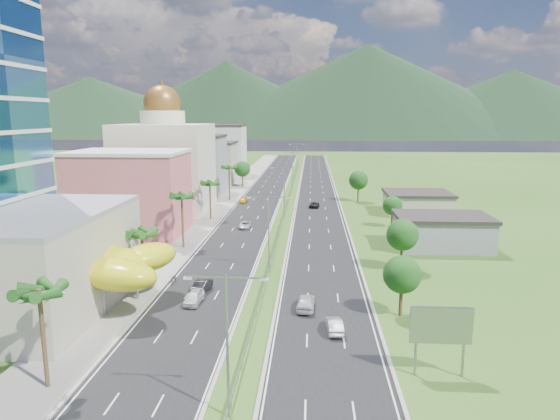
# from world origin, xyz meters

# --- Properties ---
(ground) EXTENTS (500.00, 500.00, 0.00)m
(ground) POSITION_xyz_m (0.00, 0.00, 0.00)
(ground) COLOR #2D5119
(ground) RESTS_ON ground
(road_left) EXTENTS (11.00, 260.00, 0.04)m
(road_left) POSITION_xyz_m (-7.50, 90.00, 0.02)
(road_left) COLOR black
(road_left) RESTS_ON ground
(road_right) EXTENTS (11.00, 260.00, 0.04)m
(road_right) POSITION_xyz_m (7.50, 90.00, 0.02)
(road_right) COLOR black
(road_right) RESTS_ON ground
(sidewalk_left) EXTENTS (7.00, 260.00, 0.12)m
(sidewalk_left) POSITION_xyz_m (-17.00, 90.00, 0.06)
(sidewalk_left) COLOR gray
(sidewalk_left) RESTS_ON ground
(median_guardrail) EXTENTS (0.10, 216.06, 0.76)m
(median_guardrail) POSITION_xyz_m (0.00, 71.99, 0.62)
(median_guardrail) COLOR gray
(median_guardrail) RESTS_ON ground
(streetlight_median_a) EXTENTS (6.04, 0.25, 11.00)m
(streetlight_median_a) POSITION_xyz_m (0.00, -25.00, 6.75)
(streetlight_median_a) COLOR gray
(streetlight_median_a) RESTS_ON ground
(streetlight_median_b) EXTENTS (6.04, 0.25, 11.00)m
(streetlight_median_b) POSITION_xyz_m (0.00, 10.00, 6.75)
(streetlight_median_b) COLOR gray
(streetlight_median_b) RESTS_ON ground
(streetlight_median_c) EXTENTS (6.04, 0.25, 11.00)m
(streetlight_median_c) POSITION_xyz_m (0.00, 50.00, 6.75)
(streetlight_median_c) COLOR gray
(streetlight_median_c) RESTS_ON ground
(streetlight_median_d) EXTENTS (6.04, 0.25, 11.00)m
(streetlight_median_d) POSITION_xyz_m (0.00, 95.00, 6.75)
(streetlight_median_d) COLOR gray
(streetlight_median_d) RESTS_ON ground
(streetlight_median_e) EXTENTS (6.04, 0.25, 11.00)m
(streetlight_median_e) POSITION_xyz_m (0.00, 140.00, 6.75)
(streetlight_median_e) COLOR gray
(streetlight_median_e) RESTS_ON ground
(lime_canopy) EXTENTS (18.00, 15.00, 7.40)m
(lime_canopy) POSITION_xyz_m (-20.00, -4.00, 4.99)
(lime_canopy) COLOR #C5C413
(lime_canopy) RESTS_ON ground
(pink_shophouse) EXTENTS (20.00, 15.00, 15.00)m
(pink_shophouse) POSITION_xyz_m (-28.00, 32.00, 7.50)
(pink_shophouse) COLOR #D3566C
(pink_shophouse) RESTS_ON ground
(domed_building) EXTENTS (20.00, 20.00, 28.70)m
(domed_building) POSITION_xyz_m (-28.00, 55.00, 11.35)
(domed_building) COLOR beige
(domed_building) RESTS_ON ground
(midrise_grey) EXTENTS (16.00, 15.00, 16.00)m
(midrise_grey) POSITION_xyz_m (-27.00, 80.00, 8.00)
(midrise_grey) COLOR gray
(midrise_grey) RESTS_ON ground
(midrise_beige) EXTENTS (16.00, 15.00, 13.00)m
(midrise_beige) POSITION_xyz_m (-27.00, 102.00, 6.50)
(midrise_beige) COLOR #ADA58E
(midrise_beige) RESTS_ON ground
(midrise_white) EXTENTS (16.00, 15.00, 18.00)m
(midrise_white) POSITION_xyz_m (-27.00, 125.00, 9.00)
(midrise_white) COLOR silver
(midrise_white) RESTS_ON ground
(billboard) EXTENTS (5.20, 0.35, 6.20)m
(billboard) POSITION_xyz_m (17.00, -18.00, 4.42)
(billboard) COLOR gray
(billboard) RESTS_ON ground
(shed_near) EXTENTS (15.00, 10.00, 5.00)m
(shed_near) POSITION_xyz_m (28.00, 25.00, 2.50)
(shed_near) COLOR gray
(shed_near) RESTS_ON ground
(shed_far) EXTENTS (14.00, 12.00, 4.40)m
(shed_far) POSITION_xyz_m (30.00, 55.00, 2.20)
(shed_far) COLOR #ADA58E
(shed_far) RESTS_ON ground
(palm_tree_a) EXTENTS (3.60, 3.60, 9.10)m
(palm_tree_a) POSITION_xyz_m (-15.50, -22.00, 8.02)
(palm_tree_a) COLOR #47301C
(palm_tree_a) RESTS_ON ground
(palm_tree_b) EXTENTS (3.60, 3.60, 8.10)m
(palm_tree_b) POSITION_xyz_m (-15.50, 2.00, 7.06)
(palm_tree_b) COLOR #47301C
(palm_tree_b) RESTS_ON ground
(palm_tree_c) EXTENTS (3.60, 3.60, 9.60)m
(palm_tree_c) POSITION_xyz_m (-15.50, 22.00, 8.50)
(palm_tree_c) COLOR #47301C
(palm_tree_c) RESTS_ON ground
(palm_tree_d) EXTENTS (3.60, 3.60, 8.60)m
(palm_tree_d) POSITION_xyz_m (-15.50, 45.00, 7.54)
(palm_tree_d) COLOR #47301C
(palm_tree_d) RESTS_ON ground
(palm_tree_e) EXTENTS (3.60, 3.60, 9.40)m
(palm_tree_e) POSITION_xyz_m (-15.50, 70.00, 8.31)
(palm_tree_e) COLOR #47301C
(palm_tree_e) RESTS_ON ground
(leafy_tree_lfar) EXTENTS (4.90, 4.90, 8.05)m
(leafy_tree_lfar) POSITION_xyz_m (-15.50, 95.00, 5.58)
(leafy_tree_lfar) COLOR #47301C
(leafy_tree_lfar) RESTS_ON ground
(leafy_tree_ra) EXTENTS (4.20, 4.20, 6.90)m
(leafy_tree_ra) POSITION_xyz_m (16.00, -5.00, 4.78)
(leafy_tree_ra) COLOR #47301C
(leafy_tree_ra) RESTS_ON ground
(leafy_tree_rb) EXTENTS (4.55, 4.55, 7.47)m
(leafy_tree_rb) POSITION_xyz_m (19.00, 12.00, 5.18)
(leafy_tree_rb) COLOR #47301C
(leafy_tree_rb) RESTS_ON ground
(leafy_tree_rc) EXTENTS (3.85, 3.85, 6.33)m
(leafy_tree_rc) POSITION_xyz_m (22.00, 40.00, 4.37)
(leafy_tree_rc) COLOR #47301C
(leafy_tree_rc) RESTS_ON ground
(leafy_tree_rd) EXTENTS (4.90, 4.90, 8.05)m
(leafy_tree_rd) POSITION_xyz_m (18.00, 70.00, 5.58)
(leafy_tree_rd) COLOR #47301C
(leafy_tree_rd) RESTS_ON ground
(mountain_ridge) EXTENTS (860.00, 140.00, 90.00)m
(mountain_ridge) POSITION_xyz_m (60.00, 450.00, 0.00)
(mountain_ridge) COLOR black
(mountain_ridge) RESTS_ON ground
(car_white_near_left) EXTENTS (2.02, 4.40, 1.46)m
(car_white_near_left) POSITION_xyz_m (-7.83, -2.90, 0.77)
(car_white_near_left) COLOR silver
(car_white_near_left) RESTS_ON road_left
(car_dark_left) EXTENTS (2.31, 4.68, 1.47)m
(car_dark_left) POSITION_xyz_m (-7.80, 0.90, 0.78)
(car_dark_left) COLOR black
(car_dark_left) RESTS_ON road_left
(car_silver_mid_left) EXTENTS (2.29, 4.66, 1.27)m
(car_silver_mid_left) POSITION_xyz_m (-7.16, 37.37, 0.68)
(car_silver_mid_left) COLOR #B5B8BE
(car_silver_mid_left) RESTS_ON road_left
(car_yellow_far_left) EXTENTS (1.93, 4.50, 1.29)m
(car_yellow_far_left) POSITION_xyz_m (-11.38, 66.68, 0.69)
(car_yellow_far_left) COLOR #C79017
(car_yellow_far_left) RESTS_ON road_left
(car_white_near_right) EXTENTS (2.25, 5.05, 1.69)m
(car_white_near_right) POSITION_xyz_m (5.46, -3.80, 0.88)
(car_white_near_right) COLOR silver
(car_white_near_right) RESTS_ON road_right
(car_silver_right) EXTENTS (1.84, 4.41, 1.42)m
(car_silver_right) POSITION_xyz_m (8.47, -9.75, 0.75)
(car_silver_right) COLOR #AEB2B7
(car_silver_right) RESTS_ON road_right
(car_dark_far_right) EXTENTS (2.64, 4.84, 1.29)m
(car_dark_far_right) POSITION_xyz_m (6.70, 60.88, 0.68)
(car_dark_far_right) COLOR black
(car_dark_far_right) RESTS_ON road_right
(motorcycle) EXTENTS (0.71, 2.19, 1.39)m
(motorcycle) POSITION_xyz_m (-12.30, 4.34, 0.73)
(motorcycle) COLOR black
(motorcycle) RESTS_ON road_left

